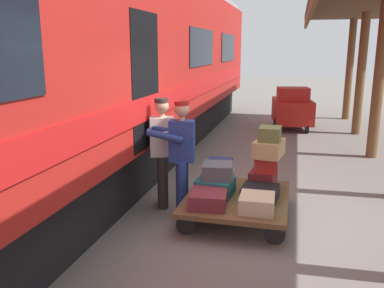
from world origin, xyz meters
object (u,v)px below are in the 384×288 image
(suitcase_burgundy_valise, at_px, (208,199))
(suitcase_teal_softside, at_px, (215,186))
(suitcase_olive_duffel, at_px, (270,134))
(porter_in_overalls, at_px, (181,154))
(suitcase_cream_canvas, at_px, (257,203))
(porter_by_door, at_px, (163,149))
(baggage_tug, at_px, (292,109))
(suitcase_navy_fabric, at_px, (219,167))
(suitcase_tan_vintage, at_px, (269,148))
(suitcase_red_plastic, at_px, (266,163))
(suitcase_black_hardshell, at_px, (260,192))
(suitcase_maroon_trunk, at_px, (263,179))
(luggage_cart, at_px, (237,199))
(suitcase_slate_roller, at_px, (218,171))
(suitcase_gray_aluminum, at_px, (221,179))
(train_car, at_px, (56,72))

(suitcase_burgundy_valise, xyz_separation_m, suitcase_teal_softside, (0.00, -0.48, 0.02))
(suitcase_olive_duffel, bearing_deg, porter_in_overalls, 20.07)
(suitcase_cream_canvas, xyz_separation_m, porter_by_door, (1.50, -0.67, 0.48))
(porter_in_overalls, distance_m, baggage_tug, 7.37)
(suitcase_cream_canvas, distance_m, suitcase_navy_fabric, 1.16)
(suitcase_burgundy_valise, relative_size, suitcase_tan_vintage, 0.94)
(suitcase_red_plastic, distance_m, suitcase_navy_fabric, 0.72)
(suitcase_tan_vintage, distance_m, suitcase_olive_duffel, 0.23)
(suitcase_black_hardshell, relative_size, suitcase_navy_fabric, 1.13)
(suitcase_teal_softside, relative_size, suitcase_cream_canvas, 1.08)
(suitcase_maroon_trunk, relative_size, porter_in_overalls, 0.28)
(suitcase_burgundy_valise, height_order, porter_in_overalls, porter_in_overalls)
(luggage_cart, distance_m, suitcase_red_plastic, 0.74)
(suitcase_cream_canvas, relative_size, suitcase_slate_roller, 1.12)
(suitcase_burgundy_valise, height_order, suitcase_cream_canvas, suitcase_cream_canvas)
(suitcase_gray_aluminum, height_order, suitcase_cream_canvas, suitcase_cream_canvas)
(suitcase_burgundy_valise, distance_m, baggage_tug, 7.73)
(suitcase_cream_canvas, relative_size, suitcase_tan_vintage, 0.86)
(suitcase_red_plastic, xyz_separation_m, porter_by_door, (1.54, 0.28, 0.20))
(suitcase_cream_canvas, bearing_deg, suitcase_black_hardshell, -90.00)
(suitcase_red_plastic, relative_size, suitcase_olive_duffel, 1.12)
(suitcase_red_plastic, distance_m, porter_by_door, 1.57)
(train_car, relative_size, suitcase_black_hardshell, 42.26)
(suitcase_red_plastic, bearing_deg, porter_by_door, 10.19)
(suitcase_burgundy_valise, relative_size, suitcase_navy_fabric, 1.17)
(train_car, height_order, suitcase_burgundy_valise, train_car)
(luggage_cart, distance_m, suitcase_maroon_trunk, 0.61)
(suitcase_black_hardshell, xyz_separation_m, suitcase_navy_fabric, (0.68, -0.44, 0.20))
(suitcase_olive_duffel, bearing_deg, porter_by_door, 8.31)
(suitcase_maroon_trunk, xyz_separation_m, suitcase_tan_vintage, (-0.07, 0.01, 0.49))
(suitcase_gray_aluminum, distance_m, suitcase_tan_vintage, 0.91)
(suitcase_gray_aluminum, height_order, suitcase_slate_roller, suitcase_slate_roller)
(suitcase_teal_softside, bearing_deg, suitcase_gray_aluminum, -90.00)
(suitcase_black_hardshell, height_order, suitcase_cream_canvas, suitcase_cream_canvas)
(suitcase_tan_vintage, bearing_deg, suitcase_teal_softside, 32.56)
(train_car, height_order, suitcase_black_hardshell, train_car)
(porter_by_door, bearing_deg, suitcase_maroon_trunk, -169.37)
(suitcase_teal_softside, bearing_deg, train_car, -3.66)
(suitcase_black_hardshell, bearing_deg, porter_in_overalls, 1.42)
(suitcase_black_hardshell, distance_m, suitcase_gray_aluminum, 0.81)
(suitcase_maroon_trunk, height_order, suitcase_olive_duffel, suitcase_olive_duffel)
(suitcase_teal_softside, xyz_separation_m, porter_by_door, (0.85, -0.19, 0.47))
(luggage_cart, xyz_separation_m, suitcase_slate_roller, (0.30, -0.02, 0.40))
(suitcase_slate_roller, height_order, suitcase_olive_duffel, suitcase_olive_duffel)
(suitcase_teal_softside, relative_size, suitcase_slate_roller, 1.20)
(suitcase_navy_fabric, bearing_deg, porter_in_overalls, 43.89)
(luggage_cart, bearing_deg, porter_in_overalls, 1.97)
(suitcase_black_hardshell, height_order, suitcase_maroon_trunk, suitcase_maroon_trunk)
(suitcase_teal_softside, bearing_deg, suitcase_black_hardshell, 180.00)
(suitcase_red_plastic, bearing_deg, suitcase_olive_duffel, 135.17)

